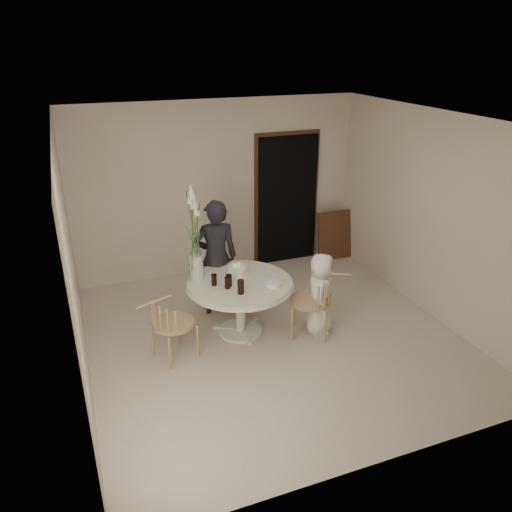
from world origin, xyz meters
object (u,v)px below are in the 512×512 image
object	(u,v)px
table	(240,290)
chair_right	(321,294)
girl	(216,258)
chair_left	(164,320)
boy	(320,294)
flower_vase	(195,240)
birthday_cake	(237,270)
chair_far	(214,270)

from	to	relation	value
table	chair_right	size ratio (longest dim) A/B	1.49
girl	chair_right	bearing A→B (deg)	140.92
chair_left	girl	xyz separation A→B (m)	(0.90, 0.91, 0.26)
chair_left	boy	distance (m)	1.97
chair_left	girl	world-z (taller)	girl
girl	flower_vase	xyz separation A→B (m)	(-0.36, -0.36, 0.44)
flower_vase	boy	bearing A→B (deg)	-23.27
table	chair_left	xyz separation A→B (m)	(-1.01, -0.27, -0.07)
table	birthday_cake	world-z (taller)	birthday_cake
chair_right	boy	size ratio (longest dim) A/B	0.82
birthday_cake	flower_vase	size ratio (longest dim) A/B	0.18
table	girl	xyz separation A→B (m)	(-0.12, 0.64, 0.19)
chair_left	boy	bearing A→B (deg)	-113.12
chair_far	birthday_cake	distance (m)	0.73
chair_right	boy	xyz separation A→B (m)	(0.03, 0.07, -0.03)
girl	boy	xyz separation A→B (m)	(1.07, -0.98, -0.26)
girl	flower_vase	distance (m)	0.68
chair_right	chair_left	world-z (taller)	chair_right
chair_right	flower_vase	size ratio (longest dim) A/B	0.71
boy	birthday_cake	bearing A→B (deg)	85.77
chair_right	girl	xyz separation A→B (m)	(-1.04, 1.04, 0.23)
chair_far	boy	xyz separation A→B (m)	(1.04, -1.22, 0.03)
flower_vase	birthday_cake	bearing A→B (deg)	-7.71
chair_right	birthday_cake	world-z (taller)	same
birthday_cake	chair_left	bearing A→B (deg)	-155.55
table	birthday_cake	distance (m)	0.27
table	chair_far	size ratio (longest dim) A/B	1.67
birthday_cake	chair_right	bearing A→B (deg)	-34.52
chair_right	birthday_cake	bearing A→B (deg)	-94.90
girl	table	bearing A→B (deg)	106.57
chair_right	flower_vase	distance (m)	1.69
chair_left	flower_vase	world-z (taller)	flower_vase
chair_left	flower_vase	xyz separation A→B (m)	(0.54, 0.54, 0.70)
chair_left	birthday_cake	distance (m)	1.17
chair_right	flower_vase	bearing A→B (deg)	-86.35
boy	chair_far	bearing A→B (deg)	66.89
flower_vase	chair_right	bearing A→B (deg)	-25.96
chair_right	birthday_cake	size ratio (longest dim) A/B	3.86
chair_left	chair_far	bearing A→B (deg)	-60.03
chair_right	girl	bearing A→B (deg)	-105.58
chair_far	chair_left	distance (m)	1.48
chair_right	girl	distance (m)	1.49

